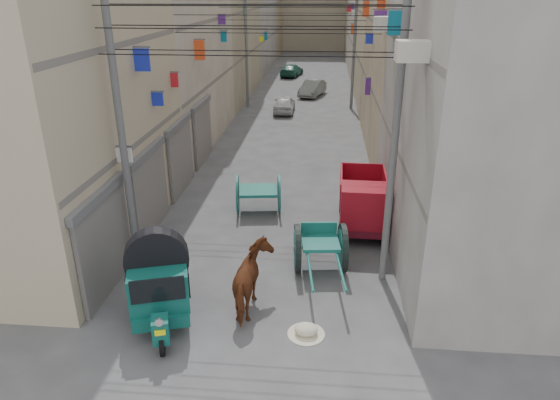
# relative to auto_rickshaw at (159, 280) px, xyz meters

# --- Properties ---
(building_row_left) EXTENTS (8.00, 62.00, 14.00)m
(building_row_left) POSITION_rel_auto_rickshaw_xyz_m (-5.91, 30.54, 5.35)
(building_row_left) COLOR tan
(building_row_left) RESTS_ON ground
(building_row_right) EXTENTS (8.00, 62.00, 14.00)m
(building_row_right) POSITION_rel_auto_rickshaw_xyz_m (10.08, 30.54, 5.35)
(building_row_right) COLOR #A09A96
(building_row_right) RESTS_ON ground
(shutters_left) EXTENTS (0.18, 14.40, 2.88)m
(shutters_left) POSITION_rel_auto_rickshaw_xyz_m (-1.83, 6.79, 0.38)
(shutters_left) COLOR #4A4A4F
(shutters_left) RESTS_ON ground
(signboards) EXTENTS (8.22, 40.52, 5.67)m
(signboards) POSITION_rel_auto_rickshaw_xyz_m (2.07, 18.07, 2.32)
(signboards) COLOR white
(signboards) RESTS_ON ground
(utility_poles) EXTENTS (7.40, 22.20, 8.00)m
(utility_poles) POSITION_rel_auto_rickshaw_xyz_m (2.08, 13.41, 2.89)
(utility_poles) COLOR #57585A
(utility_poles) RESTS_ON ground
(overhead_cables) EXTENTS (7.40, 22.52, 1.12)m
(overhead_cables) POSITION_rel_auto_rickshaw_xyz_m (2.08, 10.81, 5.66)
(overhead_cables) COLOR black
(overhead_cables) RESTS_ON ground
(auto_rickshaw) EXTENTS (2.04, 2.78, 1.89)m
(auto_rickshaw) POSITION_rel_auto_rickshaw_xyz_m (0.00, 0.00, 0.00)
(auto_rickshaw) COLOR black
(auto_rickshaw) RESTS_ON ground
(tonga_cart) EXTENTS (1.62, 3.26, 1.42)m
(tonga_cart) POSITION_rel_auto_rickshaw_xyz_m (3.89, 2.74, -0.37)
(tonga_cart) COLOR black
(tonga_cart) RESTS_ON ground
(mini_truck) EXTENTS (1.65, 3.52, 1.95)m
(mini_truck) POSITION_rel_auto_rickshaw_xyz_m (5.27, 5.37, -0.17)
(mini_truck) COLOR black
(mini_truck) RESTS_ON ground
(second_cart) EXTENTS (1.77, 1.62, 1.42)m
(second_cart) POSITION_rel_auto_rickshaw_xyz_m (1.56, 6.71, -0.36)
(second_cart) COLOR #156056
(second_cart) RESTS_ON ground
(feed_sack) EXTENTS (0.56, 0.45, 0.28)m
(feed_sack) POSITION_rel_auto_rickshaw_xyz_m (3.62, -0.32, -0.97)
(feed_sack) COLOR beige
(feed_sack) RESTS_ON ground
(horse) EXTENTS (0.92, 2.00, 1.69)m
(horse) POSITION_rel_auto_rickshaw_xyz_m (2.22, 0.60, -0.27)
(horse) COLOR brown
(horse) RESTS_ON ground
(distant_car_white) EXTENTS (1.38, 3.36, 1.14)m
(distant_car_white) POSITION_rel_auto_rickshaw_xyz_m (1.18, 22.94, -0.54)
(distant_car_white) COLOR #BBBBBB
(distant_car_white) RESTS_ON ground
(distant_car_grey) EXTENTS (2.18, 3.84, 1.20)m
(distant_car_grey) POSITION_rel_auto_rickshaw_xyz_m (2.89, 28.65, -0.51)
(distant_car_grey) COLOR #5D6260
(distant_car_grey) RESTS_ON ground
(distant_car_green) EXTENTS (2.26, 4.04, 1.11)m
(distant_car_green) POSITION_rel_auto_rickshaw_xyz_m (0.64, 37.98, -0.56)
(distant_car_green) COLOR #1D5545
(distant_car_green) RESTS_ON ground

